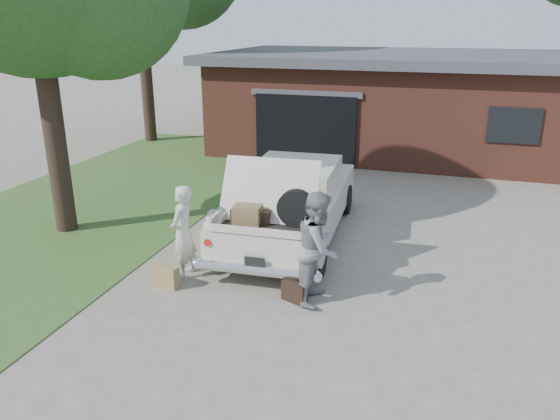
% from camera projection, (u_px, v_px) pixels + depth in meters
% --- Properties ---
extents(ground, '(90.00, 90.00, 0.00)m').
position_uv_depth(ground, '(270.00, 278.00, 9.78)').
color(ground, gray).
rests_on(ground, ground).
extents(grass_strip, '(6.00, 16.00, 0.02)m').
position_uv_depth(grass_strip, '(105.00, 199.00, 14.04)').
color(grass_strip, '#2D4C1E').
rests_on(grass_strip, ground).
extents(house, '(12.80, 7.80, 3.30)m').
position_uv_depth(house, '(399.00, 101.00, 19.27)').
color(house, brown).
rests_on(house, ground).
extents(sedan, '(2.34, 5.43, 2.06)m').
position_uv_depth(sedan, '(291.00, 202.00, 11.40)').
color(sedan, beige).
rests_on(sedan, ground).
extents(woman_left, '(0.41, 0.62, 1.69)m').
position_uv_depth(woman_left, '(183.00, 232.00, 9.62)').
color(woman_left, beige).
rests_on(woman_left, ground).
extents(woman_right, '(0.71, 0.91, 1.86)m').
position_uv_depth(woman_right, '(319.00, 247.00, 8.75)').
color(woman_right, gray).
rests_on(woman_right, ground).
extents(suitcase_left, '(0.53, 0.28, 0.39)m').
position_uv_depth(suitcase_left, '(166.00, 276.00, 9.44)').
color(suitcase_left, '#967E4C').
rests_on(suitcase_left, ground).
extents(suitcase_right, '(0.47, 0.31, 0.35)m').
position_uv_depth(suitcase_right, '(294.00, 292.00, 8.92)').
color(suitcase_right, black).
rests_on(suitcase_right, ground).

